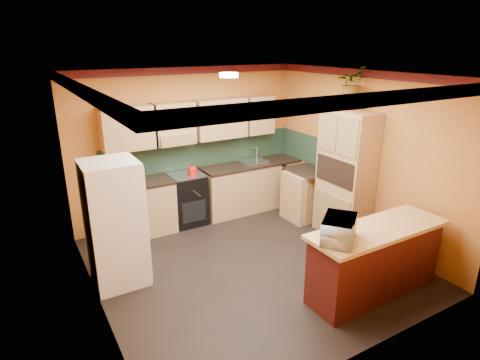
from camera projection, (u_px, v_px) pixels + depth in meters
name	position (u px, v px, depth m)	size (l,w,h in m)	color
room_shell	(242.00, 120.00, 5.45)	(4.24, 4.24, 2.72)	black
base_cabinets_back	(218.00, 193.00, 7.41)	(3.65, 0.60, 0.88)	tan
countertop_back	(218.00, 170.00, 7.26)	(3.65, 0.62, 0.04)	black
stove	(187.00, 199.00, 7.11)	(0.58, 0.58, 0.91)	black
kettle	(192.00, 170.00, 6.94)	(0.17, 0.17, 0.18)	red
sink	(254.00, 162.00, 7.62)	(0.48, 0.40, 0.03)	silver
base_cabinets_right	(308.00, 195.00, 7.35)	(0.60, 0.80, 0.88)	tan
countertop_right	(309.00, 171.00, 7.20)	(0.62, 0.80, 0.04)	black
fridge	(115.00, 224.00, 5.21)	(0.68, 0.66, 1.70)	white
pantry	(345.00, 175.00, 6.49)	(0.48, 0.90, 2.10)	tan
fern_pot	(349.00, 105.00, 6.16)	(0.22, 0.22, 0.16)	#AF4F2A
fern	(351.00, 83.00, 6.05)	(0.45, 0.39, 0.50)	tan
breakfast_bar	(374.00, 263.00, 5.08)	(1.80, 0.55, 0.88)	#461210
bar_top	(379.00, 229.00, 4.93)	(1.90, 0.65, 0.05)	tan
microwave	(339.00, 229.00, 4.55)	(0.51, 0.35, 0.28)	white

